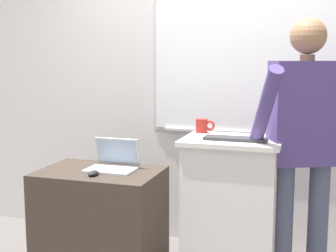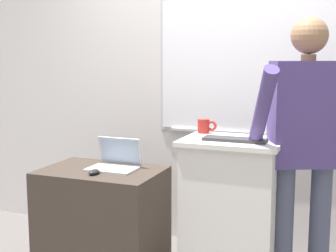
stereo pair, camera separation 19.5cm
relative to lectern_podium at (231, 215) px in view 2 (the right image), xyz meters
The scene contains 8 objects.
back_wall 1.28m from the lectern_podium, 109.81° to the left, with size 6.40×0.17×2.95m.
lectern_podium is the anchor object (origin of this frame).
side_desk 0.91m from the lectern_podium, behind, with size 0.83×0.57×0.76m.
person_presenter 0.69m from the lectern_podium, ahead, with size 0.61×0.69×1.77m.
laptop 0.88m from the lectern_podium, behind, with size 0.33×0.26×0.21m.
wireless_keyboard 0.52m from the lectern_podium, 63.76° to the right, with size 0.39×0.13×0.02m.
computer_mouse_by_laptop 0.95m from the lectern_podium, 163.92° to the right, with size 0.06×0.10×0.03m.
coffee_mug 0.63m from the lectern_podium, 144.47° to the left, with size 0.14×0.08×0.10m.
Camera 2 is at (0.98, -2.52, 1.53)m, focal length 50.00 mm.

